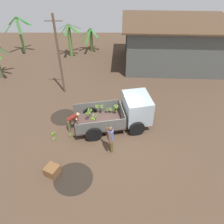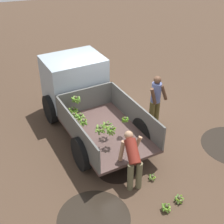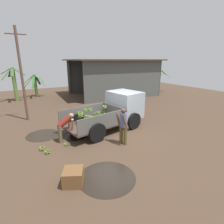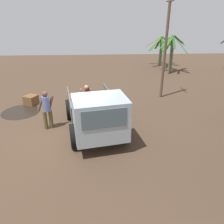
{
  "view_description": "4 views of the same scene",
  "coord_description": "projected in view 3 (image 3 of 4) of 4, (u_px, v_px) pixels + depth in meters",
  "views": [
    {
      "loc": [
        -0.21,
        -9.25,
        9.0
      ],
      "look_at": [
        -0.21,
        0.75,
        1.1
      ],
      "focal_mm": 35.0,
      "sensor_mm": 36.0,
      "label": 1
    },
    {
      "loc": [
        -7.85,
        2.62,
        5.85
      ],
      "look_at": [
        -0.63,
        0.32,
        0.95
      ],
      "focal_mm": 50.0,
      "sensor_mm": 36.0,
      "label": 2
    },
    {
      "loc": [
        -4.33,
        -7.33,
        3.71
      ],
      "look_at": [
        -0.12,
        0.09,
        1.16
      ],
      "focal_mm": 28.0,
      "sensor_mm": 36.0,
      "label": 3
    },
    {
      "loc": [
        8.25,
        1.05,
        4.65
      ],
      "look_at": [
        0.34,
        1.51,
        0.99
      ],
      "focal_mm": 35.0,
      "sensor_mm": 36.0,
      "label": 4
    }
  ],
  "objects": [
    {
      "name": "mud_patch_1",
      "position": [
        43.0,
        135.0,
        8.98
      ],
      "size": [
        1.68,
        1.68,
        0.01
      ],
      "primitive_type": "cylinder",
      "color": "black",
      "rests_on": "ground"
    },
    {
      "name": "banana_palm_3",
      "position": [
        159.0,
        79.0,
        21.32
      ],
      "size": [
        2.46,
        2.41,
        2.71
      ],
      "color": "#637F54",
      "rests_on": "ground"
    },
    {
      "name": "banana_palm_0",
      "position": [
        15.0,
        83.0,
        15.98
      ],
      "size": [
        2.08,
        2.37,
        3.07
      ],
      "color": "#5A813A",
      "rests_on": "ground"
    },
    {
      "name": "ground",
      "position": [
        115.0,
        133.0,
        9.22
      ],
      "size": [
        36.0,
        36.0,
        0.0
      ],
      "primitive_type": "plane",
      "color": "#493628"
    },
    {
      "name": "mud_patch_2",
      "position": [
        107.0,
        178.0,
        5.73
      ],
      "size": [
        1.9,
        1.9,
        0.01
      ],
      "primitive_type": "cylinder",
      "color": "black",
      "rests_on": "ground"
    },
    {
      "name": "cargo_truck",
      "position": [
        118.0,
        108.0,
        10.08
      ],
      "size": [
        4.72,
        2.79,
        1.96
      ],
      "rotation": [
        0.0,
        0.0,
        0.19
      ],
      "color": "#4B3631",
      "rests_on": "ground"
    },
    {
      "name": "mud_patch_0",
      "position": [
        75.0,
        137.0,
        8.8
      ],
      "size": [
        1.09,
        1.09,
        0.01
      ],
      "primitive_type": "cylinder",
      "color": "black",
      "rests_on": "ground"
    },
    {
      "name": "person_foreground_visitor",
      "position": [
        123.0,
        125.0,
        7.8
      ],
      "size": [
        0.46,
        0.73,
        1.7
      ],
      "rotation": [
        0.0,
        0.0,
        3.48
      ],
      "color": "brown",
      "rests_on": "ground"
    },
    {
      "name": "wooden_crate_0",
      "position": [
        73.0,
        177.0,
        5.4
      ],
      "size": [
        0.81,
        0.81,
        0.49
      ],
      "primitive_type": "cube",
      "rotation": [
        0.0,
        0.0,
        5.82
      ],
      "color": "brown",
      "rests_on": "ground"
    },
    {
      "name": "banana_bunch_on_ground_1",
      "position": [
        47.0,
        151.0,
        7.17
      ],
      "size": [
        0.24,
        0.24,
        0.19
      ],
      "color": "brown",
      "rests_on": "ground"
    },
    {
      "name": "banana_bunch_on_ground_2",
      "position": [
        66.0,
        144.0,
        7.84
      ],
      "size": [
        0.2,
        0.21,
        0.16
      ],
      "color": "brown",
      "rests_on": "ground"
    },
    {
      "name": "utility_pole",
      "position": [
        22.0,
        74.0,
        10.48
      ],
      "size": [
        1.1,
        0.15,
        5.57
      ],
      "color": "brown",
      "rests_on": "ground"
    },
    {
      "name": "person_worker_loading",
      "position": [
        64.0,
        125.0,
        8.14
      ],
      "size": [
        0.79,
        0.65,
        1.33
      ],
      "rotation": [
        0.0,
        0.0,
        -0.06
      ],
      "color": "brown",
      "rests_on": "ground"
    },
    {
      "name": "banana_bunch_on_ground_0",
      "position": [
        42.0,
        148.0,
        7.44
      ],
      "size": [
        0.22,
        0.23,
        0.2
      ],
      "color": "#48412F",
      "rests_on": "ground"
    },
    {
      "name": "banana_palm_4",
      "position": [
        35.0,
        85.0,
        18.07
      ],
      "size": [
        2.13,
        2.31,
        2.28
      ],
      "color": "#455E2A",
      "rests_on": "ground"
    },
    {
      "name": "warehouse_shed",
      "position": [
        117.0,
        70.0,
        19.06
      ],
      "size": [
        9.55,
        7.03,
        3.78
      ],
      "rotation": [
        0.0,
        0.0,
        -0.05
      ],
      "color": "#4F5351",
      "rests_on": "ground"
    }
  ]
}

